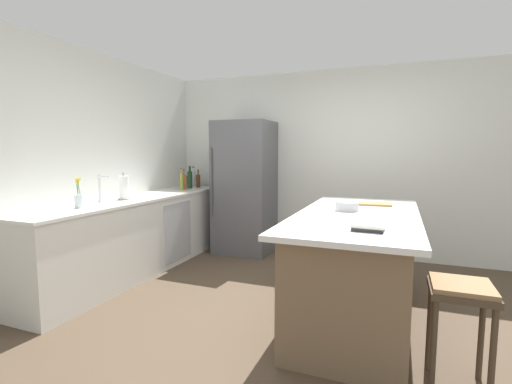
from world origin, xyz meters
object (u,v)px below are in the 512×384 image
object	(u,v)px
kitchen_island	(356,265)
cookbook_stack	(368,227)
sink_faucet	(101,188)
paper_towel_roll	(124,188)
refrigerator	(245,187)
vinegar_bottle	(184,181)
wine_bottle	(190,179)
bar_stool	(461,303)
flower_vase	(79,198)
olive_oil_bottle	(182,181)
syrup_bottle	(198,181)
whiskey_bottle	(189,181)
cutting_board	(374,204)
hot_sauce_bottle	(183,183)
soda_bottle	(194,179)
mixing_bowl	(347,206)

from	to	relation	value
kitchen_island	cookbook_stack	size ratio (longest dim) A/B	9.54
sink_faucet	paper_towel_roll	bearing A→B (deg)	79.80
refrigerator	vinegar_bottle	xyz separation A→B (m)	(-0.82, -0.33, 0.09)
wine_bottle	bar_stool	bearing A→B (deg)	-34.53
flower_vase	olive_oil_bottle	bearing A→B (deg)	89.44
syrup_bottle	whiskey_bottle	size ratio (longest dim) A/B	1.09
refrigerator	flower_vase	world-z (taller)	refrigerator
syrup_bottle	cutting_board	bearing A→B (deg)	-22.08
bar_stool	hot_sauce_bottle	bearing A→B (deg)	147.09
kitchen_island	bar_stool	world-z (taller)	kitchen_island
flower_vase	soda_bottle	world-z (taller)	soda_bottle
olive_oil_bottle	paper_towel_roll	bearing A→B (deg)	-92.94
syrup_bottle	cookbook_stack	bearing A→B (deg)	-41.03
flower_vase	vinegar_bottle	xyz separation A→B (m)	(-0.00, 1.88, 0.03)
syrup_bottle	refrigerator	bearing A→B (deg)	-2.72
syrup_bottle	vinegar_bottle	bearing A→B (deg)	-93.71
refrigerator	syrup_bottle	bearing A→B (deg)	177.28
soda_bottle	whiskey_bottle	size ratio (longest dim) A/B	1.25
soda_bottle	refrigerator	bearing A→B (deg)	-8.43
sink_faucet	mixing_bowl	xyz separation A→B (m)	(2.57, 0.31, -0.10)
flower_vase	cookbook_stack	world-z (taller)	flower_vase
olive_oil_bottle	mixing_bowl	xyz separation A→B (m)	(2.46, -1.09, -0.07)
bar_stool	flower_vase	world-z (taller)	flower_vase
vinegar_bottle	mixing_bowl	size ratio (longest dim) A/B	1.43
bar_stool	flower_vase	size ratio (longest dim) A/B	2.27
paper_towel_roll	syrup_bottle	bearing A→B (deg)	87.80
bar_stool	flower_vase	xyz separation A→B (m)	(-3.28, 0.21, 0.46)
syrup_bottle	olive_oil_bottle	world-z (taller)	olive_oil_bottle
kitchen_island	sink_faucet	bearing A→B (deg)	-175.96
flower_vase	paper_towel_roll	distance (m)	0.67
bar_stool	cookbook_stack	distance (m)	0.70
soda_bottle	wine_bottle	bearing A→B (deg)	-68.62
wine_bottle	cutting_board	distance (m)	2.83
mixing_bowl	olive_oil_bottle	bearing A→B (deg)	156.02
wine_bottle	sink_faucet	bearing A→B (deg)	-92.83
sink_faucet	syrup_bottle	world-z (taller)	sink_faucet
soda_bottle	cookbook_stack	distance (m)	3.75
flower_vase	cookbook_stack	xyz separation A→B (m)	(2.72, -0.10, -0.05)
refrigerator	whiskey_bottle	world-z (taller)	refrigerator
flower_vase	cutting_board	size ratio (longest dim) A/B	0.82
wine_bottle	soda_bottle	bearing A→B (deg)	111.38
syrup_bottle	kitchen_island	bearing A→B (deg)	-33.22
refrigerator	wine_bottle	bearing A→B (deg)	-169.65
kitchen_island	cookbook_stack	distance (m)	0.84
refrigerator	syrup_bottle	size ratio (longest dim) A/B	6.90
sink_faucet	whiskey_bottle	distance (m)	1.77
soda_bottle	mixing_bowl	size ratio (longest dim) A/B	1.51
cutting_board	paper_towel_roll	bearing A→B (deg)	-169.71
soda_bottle	wine_bottle	xyz separation A→B (m)	(0.11, -0.29, 0.01)
soda_bottle	cookbook_stack	world-z (taller)	soda_bottle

